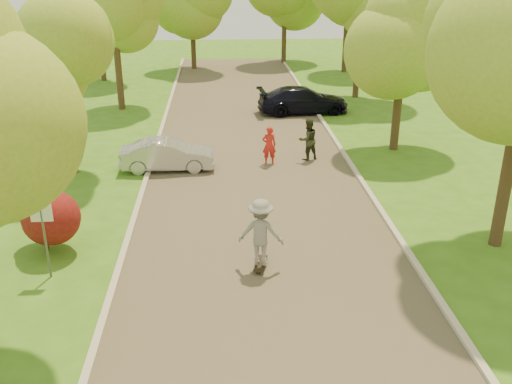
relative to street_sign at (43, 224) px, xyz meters
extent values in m
plane|color=#386A19|center=(5.80, -4.00, -1.56)|extent=(100.00, 100.00, 0.00)
cube|color=#4C4438|center=(5.80, 4.00, -1.56)|extent=(8.00, 60.00, 0.01)
cube|color=#B2AD9E|center=(1.75, 4.00, -1.50)|extent=(0.18, 60.00, 0.12)
cube|color=#B2AD9E|center=(9.85, 4.00, -1.50)|extent=(0.18, 60.00, 0.12)
cylinder|color=#59595E|center=(0.00, 0.00, -0.56)|extent=(0.06, 0.06, 2.00)
cube|color=white|center=(0.00, 0.00, 0.34)|extent=(0.55, 0.04, 0.55)
cylinder|color=#382619|center=(-0.50, 1.50, -1.21)|extent=(0.12, 0.12, 0.70)
sphere|color=#590F0F|center=(-0.50, 1.50, -0.46)|extent=(1.70, 1.70, 1.70)
cylinder|color=#382619|center=(-1.20, 8.00, 0.01)|extent=(0.36, 0.36, 3.15)
sphere|color=olive|center=(-1.20, 8.00, 2.85)|extent=(4.20, 4.20, 4.20)
sphere|color=olive|center=(-0.57, 8.00, 3.48)|extent=(3.15, 3.15, 3.15)
cylinder|color=#382619|center=(-0.80, 18.00, 0.35)|extent=(0.36, 0.36, 3.83)
sphere|color=olive|center=(-0.80, 18.00, 3.70)|extent=(4.80, 4.80, 4.80)
cylinder|color=#382619|center=(12.60, 1.00, 0.35)|extent=(0.36, 0.36, 3.83)
cylinder|color=#382619|center=(12.20, 10.00, 0.12)|extent=(0.36, 0.36, 3.38)
sphere|color=olive|center=(12.20, 10.00, 3.13)|extent=(4.40, 4.40, 4.40)
sphere|color=olive|center=(12.86, 10.00, 3.79)|extent=(3.30, 3.30, 3.30)
cylinder|color=#382619|center=(12.80, 20.00, 0.46)|extent=(0.36, 0.36, 4.05)
cylinder|color=#382619|center=(-3.20, 26.00, 0.24)|extent=(0.36, 0.36, 3.60)
sphere|color=olive|center=(-3.20, 26.00, 3.54)|extent=(5.00, 5.00, 5.00)
cylinder|color=#382619|center=(13.80, 28.00, 0.35)|extent=(0.36, 0.36, 3.83)
cylinder|color=#382619|center=(2.80, 30.00, 0.12)|extent=(0.36, 0.36, 3.38)
sphere|color=olive|center=(2.80, 30.00, 3.25)|extent=(4.80, 4.80, 4.80)
cylinder|color=#382619|center=(9.80, 32.00, 0.24)|extent=(0.36, 0.36, 3.60)
imported|color=#AAAAAE|center=(2.50, 8.06, -0.96)|extent=(3.70, 1.31, 1.22)
imported|color=black|center=(9.10, 16.48, -0.86)|extent=(5.01, 2.38, 1.41)
cube|color=black|center=(5.60, 0.12, -1.45)|extent=(0.47, 1.00, 0.02)
cylinder|color=#BFCC4C|center=(5.75, 0.44, -1.52)|extent=(0.05, 0.08, 0.08)
cylinder|color=#BFCC4C|center=(5.59, 0.47, -1.52)|extent=(0.05, 0.08, 0.08)
cylinder|color=#BFCC4C|center=(5.61, -0.24, -1.52)|extent=(0.05, 0.08, 0.08)
cylinder|color=#BFCC4C|center=(5.44, -0.20, -1.52)|extent=(0.05, 0.08, 0.08)
imported|color=gray|center=(5.60, 0.12, -0.50)|extent=(1.34, 0.95, 1.89)
imported|color=red|center=(6.56, 8.47, -0.78)|extent=(0.59, 0.41, 1.58)
imported|color=#272D1B|center=(8.20, 8.87, -0.69)|extent=(1.03, 0.92, 1.74)
camera|label=1|loc=(4.56, -13.44, 6.32)|focal=40.00mm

